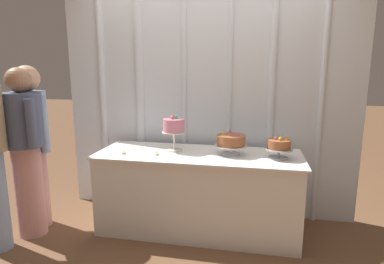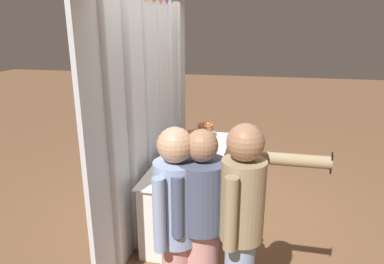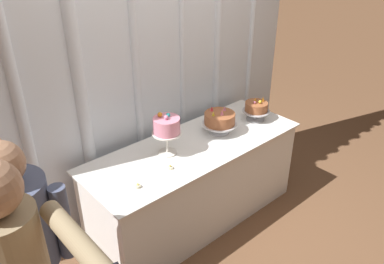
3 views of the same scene
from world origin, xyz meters
name	(u,v)px [view 3 (image 3 of 3)]	position (x,y,z in m)	size (l,w,h in m)	color
ground_plane	(202,223)	(0.00, 0.00, 0.00)	(24.00, 24.00, 0.00)	brown
draped_curtain	(153,40)	(-0.05, 0.55, 1.56)	(3.10, 0.16, 2.90)	silver
cake_table	(195,183)	(0.00, 0.10, 0.39)	(1.93, 0.71, 0.77)	white
cake_display_leftmost	(167,127)	(-0.25, 0.15, 1.01)	(0.23, 0.23, 0.35)	silver
cake_display_center	(220,119)	(0.30, 0.12, 0.90)	(0.30, 0.30, 0.23)	silver
cake_display_rightmost	(256,108)	(0.73, 0.07, 0.89)	(0.25, 0.25, 0.22)	#B2B2B7
tealight_far_left	(138,186)	(-0.68, -0.06, 0.78)	(0.04, 0.04, 0.04)	beige
tealight_near_left	(170,168)	(-0.37, -0.03, 0.78)	(0.04, 0.04, 0.03)	beige
guest_man_dark_suit	(5,243)	(-1.58, -0.13, 0.89)	(0.45, 0.38, 1.59)	#D6938E
guest_man_pink_jacket	(28,261)	(-1.54, -0.30, 0.85)	(0.49, 0.49, 1.57)	#D6938E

